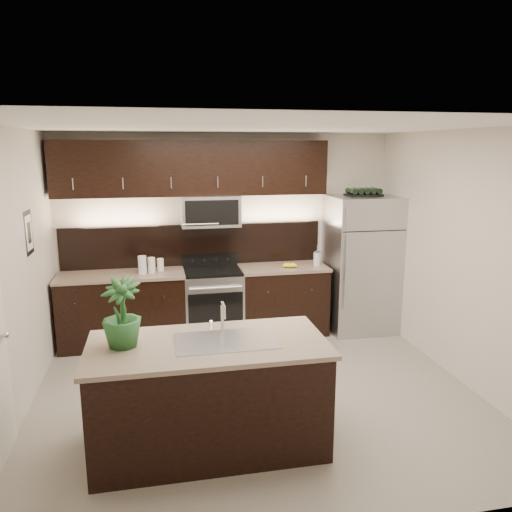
% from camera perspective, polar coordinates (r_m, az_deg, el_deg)
% --- Properties ---
extents(ground, '(4.50, 4.50, 0.00)m').
position_cam_1_polar(ground, '(5.38, 0.06, -15.46)').
color(ground, gray).
rests_on(ground, ground).
extents(room_walls, '(4.52, 4.02, 2.71)m').
position_cam_1_polar(room_walls, '(4.78, -1.15, 2.52)').
color(room_walls, beige).
rests_on(room_walls, ground).
extents(counter_run, '(3.51, 0.65, 0.94)m').
position_cam_1_polar(counter_run, '(6.69, -6.69, -5.52)').
color(counter_run, black).
rests_on(counter_run, ground).
extents(upper_fixtures, '(3.49, 0.40, 1.66)m').
position_cam_1_polar(upper_fixtures, '(6.54, -6.93, 8.97)').
color(upper_fixtures, black).
rests_on(upper_fixtures, counter_run).
extents(island, '(1.96, 0.96, 0.94)m').
position_cam_1_polar(island, '(4.37, -5.39, -15.51)').
color(island, black).
rests_on(island, ground).
extents(sink_faucet, '(0.84, 0.50, 0.28)m').
position_cam_1_polar(sink_faucet, '(4.19, -3.48, -9.43)').
color(sink_faucet, silver).
rests_on(sink_faucet, island).
extents(refrigerator, '(0.90, 0.81, 1.87)m').
position_cam_1_polar(refrigerator, '(7.05, 11.84, -0.87)').
color(refrigerator, '#B2B2B7').
rests_on(refrigerator, ground).
extents(wine_rack, '(0.46, 0.29, 0.11)m').
position_cam_1_polar(wine_rack, '(6.90, 12.20, 7.13)').
color(wine_rack, black).
rests_on(wine_rack, refrigerator).
extents(plant, '(0.40, 0.40, 0.56)m').
position_cam_1_polar(plant, '(4.12, -15.11, -6.30)').
color(plant, '#205222').
rests_on(plant, island).
extents(canisters, '(0.32, 0.20, 0.23)m').
position_cam_1_polar(canisters, '(6.52, -12.11, -0.99)').
color(canisters, silver).
rests_on(canisters, counter_run).
extents(french_press, '(0.09, 0.09, 0.27)m').
position_cam_1_polar(french_press, '(6.81, 6.97, -0.23)').
color(french_press, silver).
rests_on(french_press, counter_run).
extents(bananas, '(0.23, 0.19, 0.06)m').
position_cam_1_polar(bananas, '(6.68, 3.39, -1.04)').
color(bananas, yellow).
rests_on(bananas, counter_run).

